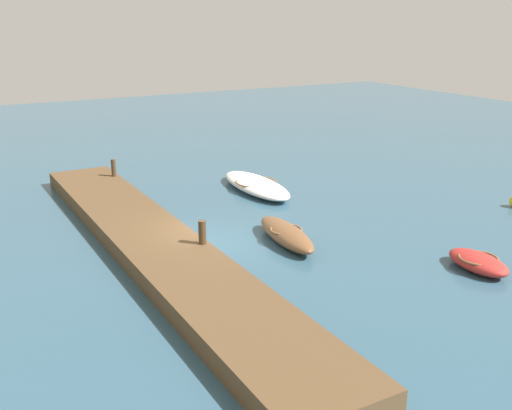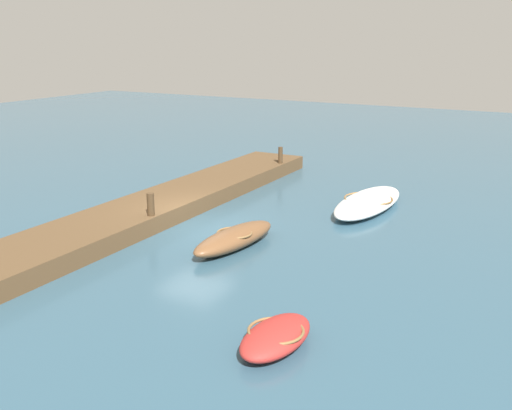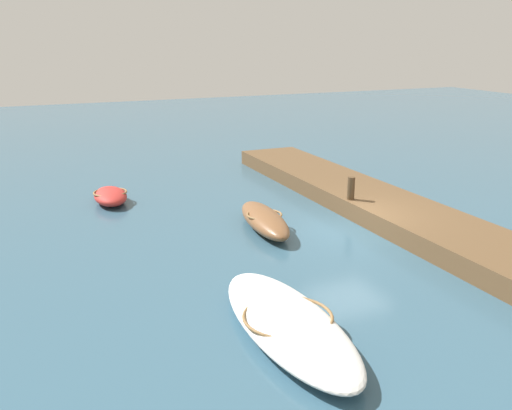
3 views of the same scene
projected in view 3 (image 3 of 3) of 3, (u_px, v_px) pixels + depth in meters
The scene contains 6 objects.
ground_plane at pixel (350, 231), 18.89m from camera, with size 84.00×84.00×0.00m, color #33566B.
dock_platform at pixel (401, 215), 19.59m from camera, with size 22.23×2.87×0.64m, color brown.
motorboat_white at pixel (288, 323), 12.27m from camera, with size 5.60×2.07×0.57m.
rowboat_brown at pixel (264, 220), 18.96m from camera, with size 4.05×1.60×0.67m.
dinghy_red at pixel (110, 196), 21.97m from camera, with size 2.42×1.37×0.56m.
mooring_post_mid_west at pixel (351, 188), 20.13m from camera, with size 0.26×0.26×0.83m, color #47331E.
Camera 3 is at (-15.12, 9.99, 6.26)m, focal length 39.73 mm.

